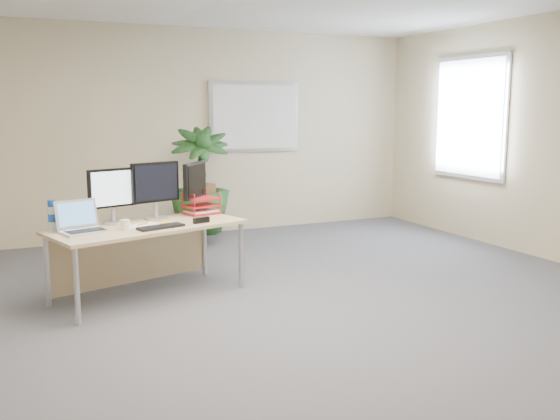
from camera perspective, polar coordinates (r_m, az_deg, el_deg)
name	(u,v)px	position (r m, az deg, el deg)	size (l,w,h in m)	color
floor	(306,334)	(4.77, 2.42, -11.26)	(8.00, 8.00, 0.00)	#48484D
back_wall	(168,133)	(8.24, -10.24, 6.93)	(7.00, 0.04, 2.70)	beige
whiteboard	(254,117)	(8.58, -2.35, 8.50)	(1.30, 0.04, 0.95)	silver
window	(469,118)	(8.34, 16.91, 8.08)	(0.04, 1.30, 1.55)	silver
desk	(143,239)	(5.73, -12.40, -2.56)	(1.83, 1.16, 0.65)	tan
floor_plant	(199,184)	(7.70, -7.38, 2.36)	(0.84, 0.84, 1.50)	#133616
monitor_left	(112,192)	(5.73, -15.08, 1.57)	(0.44, 0.20, 0.49)	#B1B2B6
monitor_right	(155,187)	(5.87, -11.32, 2.10)	(0.47, 0.22, 0.53)	#B1B2B6
monitor_dark	(195,184)	(6.13, -7.78, 2.34)	(0.32, 0.37, 0.50)	#B1B2B6
laptop	(82,224)	(5.47, -17.69, -1.26)	(0.44, 0.41, 0.26)	silver
keyboard	(161,227)	(5.47, -10.85, -1.52)	(0.41, 0.14, 0.02)	black
coffee_mug	(125,225)	(5.46, -14.00, -1.32)	(0.11, 0.08, 0.09)	white
spiral_notebook	(144,226)	(5.58, -12.35, -1.42)	(0.28, 0.21, 0.01)	white
orange_pen	(143,224)	(5.62, -12.41, -1.25)	(0.01, 0.01, 0.15)	#DA4618
yellow_highlighter	(162,223)	(5.67, -10.70, -1.16)	(0.02, 0.02, 0.13)	yellow
water_bottle	(52,216)	(5.57, -20.11, -0.54)	(0.07, 0.07, 0.26)	white
letter_tray	(201,207)	(6.13, -7.21, 0.29)	(0.38, 0.32, 0.15)	red
stapler	(201,220)	(5.65, -7.21, -0.93)	(0.16, 0.04, 0.05)	black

